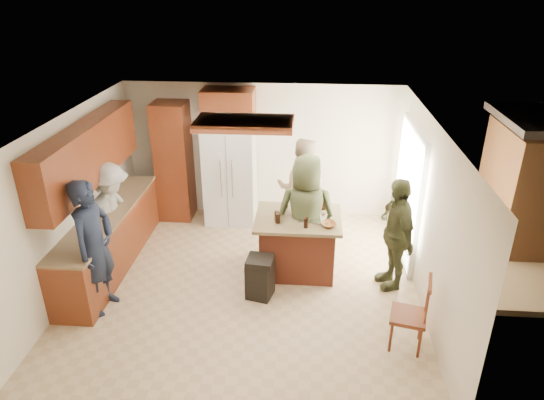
# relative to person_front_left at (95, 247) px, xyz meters

# --- Properties ---
(room_shell) EXTENTS (8.00, 5.20, 5.00)m
(room_shell) POSITION_rel_person_front_left_xyz_m (6.29, 2.30, -0.09)
(room_shell) COLOR tan
(room_shell) RESTS_ON ground
(person_front_left) EXTENTS (0.64, 0.79, 1.92)m
(person_front_left) POSITION_rel_person_front_left_xyz_m (0.00, 0.00, 0.00)
(person_front_left) COLOR #171E2F
(person_front_left) RESTS_ON ground
(person_behind_left) EXTENTS (0.90, 0.58, 1.79)m
(person_behind_left) POSITION_rel_person_front_left_xyz_m (2.68, 2.30, -0.06)
(person_behind_left) COLOR tan
(person_behind_left) RESTS_ON ground
(person_behind_right) EXTENTS (0.93, 0.62, 1.88)m
(person_behind_right) POSITION_rel_person_front_left_xyz_m (2.77, 1.21, -0.02)
(person_behind_right) COLOR #3A4126
(person_behind_right) RESTS_ON ground
(person_side_right) EXTENTS (0.73, 1.10, 1.71)m
(person_side_right) POSITION_rel_person_front_left_xyz_m (4.06, 0.88, -0.10)
(person_side_right) COLOR #3F4327
(person_side_right) RESTS_ON ground
(person_counter) EXTENTS (0.82, 1.19, 1.68)m
(person_counter) POSITION_rel_person_front_left_xyz_m (-0.22, 1.16, -0.12)
(person_counter) COLOR gray
(person_counter) RESTS_ON ground
(left_cabinetry) EXTENTS (0.64, 3.00, 2.30)m
(left_cabinetry) POSITION_rel_person_front_left_xyz_m (-0.33, 1.06, -0.00)
(left_cabinetry) COLOR maroon
(left_cabinetry) RESTS_ON ground
(back_wall_units) EXTENTS (1.80, 0.60, 2.45)m
(back_wall_units) POSITION_rel_person_front_left_xyz_m (0.58, 2.86, 0.42)
(back_wall_units) COLOR maroon
(back_wall_units) RESTS_ON ground
(refrigerator) EXTENTS (0.90, 0.76, 1.80)m
(refrigerator) POSITION_rel_person_front_left_xyz_m (1.37, 2.78, -0.06)
(refrigerator) COLOR white
(refrigerator) RESTS_ON ground
(kitchen_island) EXTENTS (1.28, 1.03, 0.93)m
(kitchen_island) POSITION_rel_person_front_left_xyz_m (2.65, 1.15, -0.48)
(kitchen_island) COLOR brown
(kitchen_island) RESTS_ON ground
(island_items) EXTENTS (0.94, 0.76, 0.15)m
(island_items) POSITION_rel_person_front_left_xyz_m (2.83, 1.06, 0.01)
(island_items) COLOR silver
(island_items) RESTS_ON kitchen_island
(trash_bin) EXTENTS (0.42, 0.42, 0.63)m
(trash_bin) POSITION_rel_person_front_left_xyz_m (2.15, 0.43, -0.64)
(trash_bin) COLOR black
(trash_bin) RESTS_ON ground
(spindle_chair) EXTENTS (0.50, 0.50, 0.99)m
(spindle_chair) POSITION_rel_person_front_left_xyz_m (4.07, -0.46, -0.51)
(spindle_chair) COLOR maroon
(spindle_chair) RESTS_ON ground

